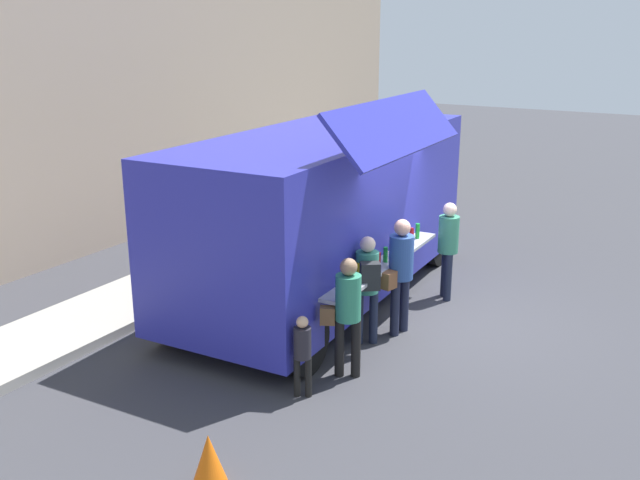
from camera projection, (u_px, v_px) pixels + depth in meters
ground_plane at (432, 320)px, 11.39m from camera, size 60.00×60.00×0.00m
curb_strip at (27, 347)px, 10.27m from camera, size 28.00×1.60×0.15m
food_truck_main at (325, 210)px, 11.88m from camera, size 6.64×3.29×3.48m
traffic_cone_orange at (209, 459)px, 7.29m from camera, size 0.36×0.36×0.55m
trash_bin at (332, 201)px, 16.92m from camera, size 0.60×0.60×0.99m
customer_front_ordering at (400, 267)px, 10.61m from camera, size 0.59×0.36×1.79m
customer_mid_with_backpack at (367, 280)px, 10.25m from camera, size 0.52×0.48×1.64m
customer_rear_waiting at (347, 308)px, 9.31m from camera, size 0.39×0.53×1.66m
customer_extra_browsing at (448, 242)px, 12.01m from camera, size 0.34×0.34×1.68m
child_near_queue at (302, 349)px, 8.88m from camera, size 0.22×0.22×1.09m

